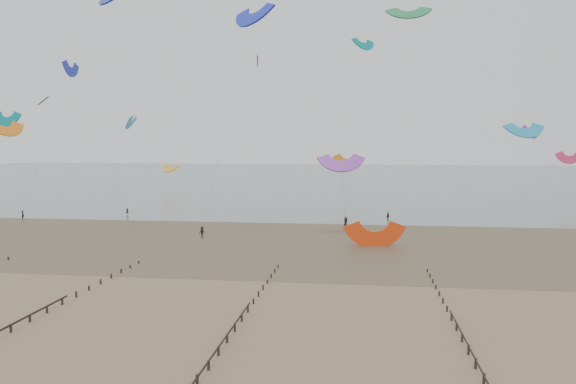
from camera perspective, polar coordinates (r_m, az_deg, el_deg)
The scene contains 7 objects.
ground at distance 59.16m, azimuth -6.67°, elevation -10.08°, with size 500.00×500.00×0.00m, color brown.
sea_and_shore at distance 92.86m, azimuth -3.89°, elevation -4.52°, with size 500.00×665.00×0.03m.
groynes at distance 40.53m, azimuth -7.87°, elevation -16.59°, with size 72.16×50.16×1.00m.
kitesurfer_lead at distance 125.18m, azimuth -25.34°, elevation -2.11°, with size 0.66×0.43×1.81m, color black.
kitesurfers at distance 100.72m, azimuth 9.60°, elevation -3.33°, with size 119.75×27.36×1.87m.
grounded_kite at distance 84.96m, azimuth 8.79°, elevation -5.47°, with size 7.70×4.03×5.87m, color #FE4010, non-canonical shape.
kites_airborne at distance 143.50m, azimuth -6.08°, elevation 7.67°, with size 238.26×116.24×42.03m.
Camera 1 is at (14.19, -55.34, 15.36)m, focal length 35.00 mm.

